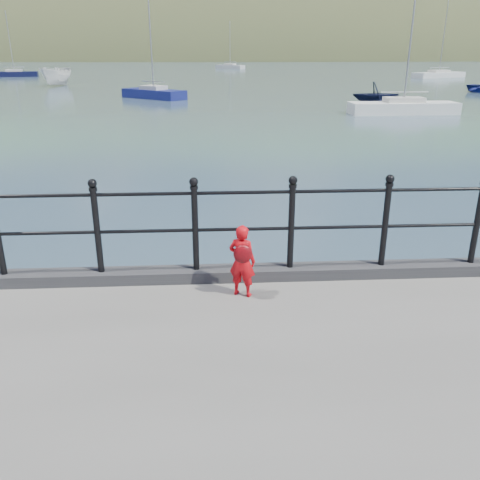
{
  "coord_description": "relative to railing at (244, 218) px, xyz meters",
  "views": [
    {
      "loc": [
        -0.41,
        -6.1,
        3.79
      ],
      "look_at": [
        -0.05,
        -0.2,
        1.55
      ],
      "focal_mm": 38.0,
      "sensor_mm": 36.0,
      "label": 1
    }
  ],
  "objects": [
    {
      "name": "kerb",
      "position": [
        -0.0,
        -0.0,
        -0.75
      ],
      "size": [
        60.0,
        0.3,
        0.15
      ],
      "primitive_type": "cube",
      "color": "#28282B",
      "rests_on": "quay"
    },
    {
      "name": "ground",
      "position": [
        -0.0,
        0.15,
        -1.82
      ],
      "size": [
        600.0,
        600.0,
        0.0
      ],
      "primitive_type": "plane",
      "color": "#2D4251",
      "rests_on": "ground"
    },
    {
      "name": "launch_white",
      "position": [
        -16.32,
        51.25,
        -0.83
      ],
      "size": [
        3.1,
        5.47,
        1.99
      ],
      "primitive_type": "imported",
      "rotation": [
        0.0,
        0.0,
        -0.24
      ],
      "color": "white",
      "rests_on": "ground"
    },
    {
      "name": "launch_navy",
      "position": [
        11.12,
        29.52,
        -0.99
      ],
      "size": [
        3.26,
        2.85,
        1.66
      ],
      "primitive_type": "imported",
      "rotation": [
        0.0,
        0.0,
        1.53
      ],
      "color": "black",
      "rests_on": "ground"
    },
    {
      "name": "sailboat_near",
      "position": [
        11.51,
        25.28,
        -1.48
      ],
      "size": [
        6.58,
        1.95,
        8.95
      ],
      "rotation": [
        0.0,
        0.0,
        0.02
      ],
      "color": "white",
      "rests_on": "ground"
    },
    {
      "name": "child",
      "position": [
        -0.05,
        -0.47,
        -0.37
      ],
      "size": [
        0.38,
        0.35,
        0.89
      ],
      "rotation": [
        0.0,
        0.0,
        2.73
      ],
      "color": "red",
      "rests_on": "quay"
    },
    {
      "name": "sailboat_deep",
      "position": [
        4.02,
        98.73,
        -1.48
      ],
      "size": [
        5.8,
        5.07,
        8.84
      ],
      "rotation": [
        0.0,
        0.0,
        -0.66
      ],
      "color": "silver",
      "rests_on": "ground"
    },
    {
      "name": "far_shore",
      "position": [
        38.34,
        239.56,
        -24.39
      ],
      "size": [
        830.0,
        200.0,
        156.0
      ],
      "color": "#333A21",
      "rests_on": "ground"
    },
    {
      "name": "sailboat_far",
      "position": [
        31.26,
        65.33,
        -1.48
      ],
      "size": [
        8.23,
        5.26,
        11.23
      ],
      "rotation": [
        0.0,
        0.0,
        0.42
      ],
      "color": "silver",
      "rests_on": "ground"
    },
    {
      "name": "sailboat_port",
      "position": [
        -4.75,
        36.58,
        -1.48
      ],
      "size": [
        5.48,
        5.18,
        8.34
      ],
      "rotation": [
        0.0,
        0.0,
        -0.73
      ],
      "color": "navy",
      "rests_on": "ground"
    },
    {
      "name": "railing",
      "position": [
        0.0,
        0.0,
        0.0
      ],
      "size": [
        18.11,
        0.11,
        1.2
      ],
      "color": "black",
      "rests_on": "kerb"
    },
    {
      "name": "sailboat_left",
      "position": [
        -27.62,
        71.07,
        -1.49
      ],
      "size": [
        6.43,
        3.04,
        8.77
      ],
      "rotation": [
        0.0,
        0.0,
        0.19
      ],
      "color": "black",
      "rests_on": "ground"
    }
  ]
}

